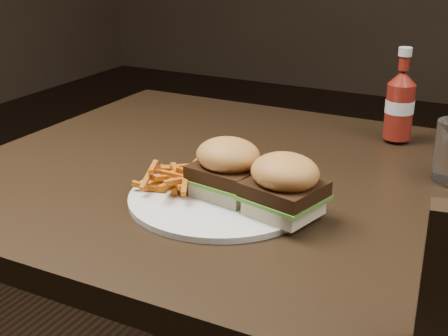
% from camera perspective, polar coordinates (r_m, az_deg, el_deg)
% --- Properties ---
extents(dining_table, '(1.20, 0.80, 0.04)m').
position_cam_1_polar(dining_table, '(1.01, 8.51, -2.73)').
color(dining_table, black).
rests_on(dining_table, ground).
extents(plate, '(0.28, 0.28, 0.01)m').
position_cam_1_polar(plate, '(0.94, -0.28, -2.75)').
color(plate, white).
rests_on(plate, dining_table).
extents(sandwich_half_a, '(0.10, 0.10, 0.02)m').
position_cam_1_polar(sandwich_half_a, '(0.94, 0.37, -1.80)').
color(sandwich_half_a, beige).
rests_on(sandwich_half_a, plate).
extents(sandwich_half_b, '(0.11, 0.10, 0.02)m').
position_cam_1_polar(sandwich_half_b, '(0.88, 5.48, -3.52)').
color(sandwich_half_b, beige).
rests_on(sandwich_half_b, plate).
extents(fries_pile, '(0.12, 0.12, 0.04)m').
position_cam_1_polar(fries_pile, '(0.96, -4.21, -0.63)').
color(fries_pile, '#B07314').
rests_on(fries_pile, plate).
extents(ketchup_bottle, '(0.07, 0.07, 0.11)m').
position_cam_1_polar(ketchup_bottle, '(1.23, 15.71, 5.00)').
color(ketchup_bottle, maroon).
rests_on(ketchup_bottle, dining_table).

